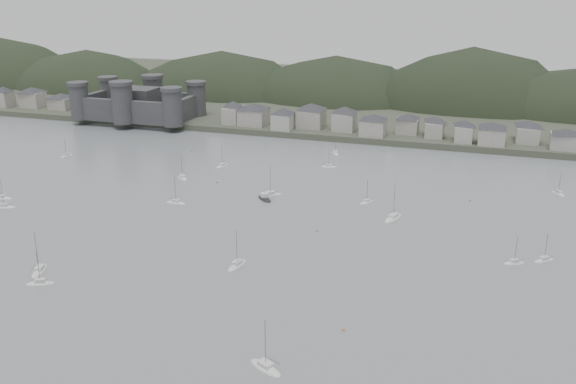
% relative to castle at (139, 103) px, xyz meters
% --- Properties ---
extents(ground, '(900.00, 900.00, 0.00)m').
position_rel_castle_xyz_m(ground, '(120.00, -179.80, -10.96)').
color(ground, slate).
rests_on(ground, ground).
extents(far_shore_land, '(900.00, 250.00, 3.00)m').
position_rel_castle_xyz_m(far_shore_land, '(120.00, 115.20, -9.46)').
color(far_shore_land, '#383D2D').
rests_on(far_shore_land, ground).
extents(forested_ridge, '(851.55, 103.94, 102.57)m').
position_rel_castle_xyz_m(forested_ridge, '(124.83, 89.60, -22.25)').
color(forested_ridge, black).
rests_on(forested_ridge, ground).
extents(castle, '(66.00, 43.00, 20.00)m').
position_rel_castle_xyz_m(castle, '(0.00, 0.00, 0.00)').
color(castle, '#353538').
rests_on(castle, far_shore_land).
extents(waterfront_town, '(451.48, 28.46, 12.92)m').
position_rel_castle_xyz_m(waterfront_town, '(170.59, 3.54, -2.30)').
color(waterfront_town, gray).
rests_on(waterfront_town, far_shore_land).
extents(sailboat_lead, '(5.24, 6.66, 8.98)m').
position_rel_castle_xyz_m(sailboat_lead, '(144.58, -90.60, -10.78)').
color(sailboat_lead, silver).
rests_on(sailboat_lead, ground).
extents(moored_fleet, '(266.24, 177.04, 13.40)m').
position_rel_castle_xyz_m(moored_fleet, '(119.05, -123.48, -10.79)').
color(moored_fleet, silver).
rests_on(moored_fleet, ground).
extents(motor_launch_far, '(8.29, 8.37, 4.06)m').
position_rel_castle_xyz_m(motor_launch_far, '(109.06, -98.34, -10.68)').
color(motor_launch_far, black).
rests_on(motor_launch_far, ground).
extents(mooring_buoys, '(125.23, 129.98, 0.70)m').
position_rel_castle_xyz_m(mooring_buoys, '(121.87, -101.31, -10.81)').
color(mooring_buoys, '#B1683B').
rests_on(mooring_buoys, ground).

